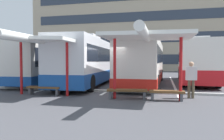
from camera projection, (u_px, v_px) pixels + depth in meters
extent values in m
plane|color=#47474C|center=(105.00, 93.00, 12.17)|extent=(160.00, 160.00, 0.00)
cube|color=tan|center=(147.00, 33.00, 44.13)|extent=(44.26, 12.51, 15.10)
cube|color=#2D3847|center=(145.00, 59.00, 38.25)|extent=(40.72, 0.08, 1.66)
cube|color=#2D3847|center=(145.00, 38.00, 38.09)|extent=(40.72, 0.08, 1.66)
cube|color=#2D3847|center=(145.00, 16.00, 37.93)|extent=(40.72, 0.08, 1.66)
cube|color=silver|center=(53.00, 62.00, 18.23)|extent=(3.20, 11.48, 2.86)
cube|color=#194C9E|center=(54.00, 75.00, 18.28)|extent=(3.24, 11.53, 0.58)
cube|color=black|center=(53.00, 58.00, 18.22)|extent=(3.17, 10.58, 1.16)
cube|color=black|center=(76.00, 59.00, 23.78)|extent=(2.22, 0.21, 1.72)
cube|color=silver|center=(45.00, 41.00, 16.77)|extent=(1.64, 2.29, 0.36)
cylinder|color=black|center=(60.00, 73.00, 22.49)|extent=(0.36, 1.02, 1.00)
cylinder|color=black|center=(82.00, 73.00, 22.10)|extent=(0.36, 1.02, 1.00)
cylinder|color=black|center=(11.00, 80.00, 14.47)|extent=(0.36, 1.02, 1.00)
cylinder|color=black|center=(43.00, 81.00, 14.07)|extent=(0.36, 1.02, 1.00)
cube|color=silver|center=(93.00, 61.00, 17.10)|extent=(3.15, 12.56, 2.98)
cube|color=#194C9E|center=(93.00, 75.00, 17.15)|extent=(3.19, 12.61, 0.79)
cube|color=black|center=(93.00, 55.00, 17.08)|extent=(3.12, 11.57, 0.95)
cube|color=black|center=(108.00, 58.00, 23.18)|extent=(2.16, 0.20, 1.79)
cube|color=silver|center=(87.00, 38.00, 15.50)|extent=(1.59, 2.28, 0.36)
cylinder|color=black|center=(94.00, 74.00, 21.90)|extent=(0.36, 1.02, 1.00)
cylinder|color=black|center=(116.00, 74.00, 21.50)|extent=(0.36, 1.02, 1.00)
cylinder|color=black|center=(54.00, 83.00, 12.80)|extent=(0.36, 1.02, 1.00)
cylinder|color=black|center=(91.00, 83.00, 12.41)|extent=(0.36, 1.02, 1.00)
cube|color=silver|center=(144.00, 61.00, 16.11)|extent=(2.66, 10.59, 2.93)
cube|color=red|center=(144.00, 77.00, 16.16)|extent=(2.70, 10.63, 0.58)
cube|color=black|center=(144.00, 56.00, 16.10)|extent=(2.67, 9.75, 0.99)
cube|color=black|center=(150.00, 58.00, 21.16)|extent=(2.12, 0.13, 1.76)
cube|color=silver|center=(142.00, 37.00, 14.77)|extent=(1.49, 2.23, 0.36)
cylinder|color=black|center=(136.00, 75.00, 19.99)|extent=(0.32, 1.01, 1.00)
cylinder|color=black|center=(161.00, 75.00, 19.43)|extent=(0.32, 1.01, 1.00)
cylinder|color=black|center=(119.00, 82.00, 12.90)|extent=(0.32, 1.01, 1.00)
cylinder|color=black|center=(156.00, 83.00, 12.34)|extent=(0.32, 1.01, 1.00)
cube|color=silver|center=(196.00, 61.00, 17.71)|extent=(2.87, 10.13, 2.92)
cube|color=red|center=(195.00, 74.00, 17.75)|extent=(2.92, 10.17, 0.93)
cube|color=black|center=(196.00, 56.00, 17.69)|extent=(2.87, 9.33, 0.97)
cube|color=black|center=(191.00, 58.00, 22.48)|extent=(2.13, 0.18, 1.75)
cube|color=silver|center=(197.00, 40.00, 16.43)|extent=(1.55, 2.26, 0.36)
cylinder|color=black|center=(180.00, 74.00, 21.34)|extent=(0.34, 1.01, 1.00)
cylinder|color=black|center=(204.00, 74.00, 20.73)|extent=(0.34, 1.01, 1.00)
cylinder|color=black|center=(183.00, 80.00, 14.78)|extent=(0.34, 1.01, 1.00)
cylinder|color=black|center=(218.00, 80.00, 14.17)|extent=(0.34, 1.01, 1.00)
cube|color=white|center=(39.00, 80.00, 19.82)|extent=(0.16, 14.00, 0.01)
cube|color=white|center=(80.00, 81.00, 18.92)|extent=(0.16, 14.00, 0.01)
cube|color=white|center=(124.00, 82.00, 18.01)|extent=(0.16, 14.00, 0.01)
cube|color=white|center=(173.00, 83.00, 17.11)|extent=(0.16, 14.00, 0.01)
cylinder|color=red|center=(21.00, 68.00, 11.54)|extent=(0.14, 0.14, 2.77)
cylinder|color=red|center=(67.00, 69.00, 10.94)|extent=(0.14, 0.14, 2.77)
cube|color=white|center=(43.00, 40.00, 11.18)|extent=(3.65, 2.99, 0.32)
cylinder|color=white|center=(27.00, 38.00, 9.87)|extent=(0.36, 3.65, 0.36)
cube|color=brown|center=(44.00, 87.00, 11.32)|extent=(1.84, 0.50, 0.10)
cube|color=#4C4C51|center=(31.00, 91.00, 11.47)|extent=(0.14, 0.34, 0.35)
cube|color=#4C4C51|center=(58.00, 92.00, 11.19)|extent=(0.14, 0.34, 0.35)
cylinder|color=red|center=(115.00, 69.00, 10.21)|extent=(0.14, 0.14, 2.82)
cylinder|color=red|center=(181.00, 69.00, 9.53)|extent=(0.14, 0.14, 2.82)
cube|color=white|center=(147.00, 36.00, 9.81)|extent=(3.98, 2.77, 0.19)
cylinder|color=white|center=(144.00, 33.00, 8.61)|extent=(0.36, 3.98, 0.36)
cube|color=brown|center=(127.00, 90.00, 10.18)|extent=(1.93, 0.66, 0.10)
cube|color=#4C4C51|center=(110.00, 95.00, 10.27)|extent=(0.16, 0.35, 0.35)
cube|color=#4C4C51|center=(144.00, 95.00, 10.11)|extent=(0.16, 0.35, 0.35)
cube|color=brown|center=(167.00, 92.00, 9.70)|extent=(1.56, 0.43, 0.10)
cube|color=#4C4C51|center=(152.00, 96.00, 9.86)|extent=(0.12, 0.34, 0.35)
cube|color=#4C4C51|center=(181.00, 97.00, 9.57)|extent=(0.12, 0.34, 0.35)
cube|color=#ADADA8|center=(106.00, 91.00, 12.43)|extent=(44.00, 0.24, 0.12)
cylinder|color=brown|center=(189.00, 89.00, 10.33)|extent=(0.14, 0.14, 0.86)
cylinder|color=brown|center=(193.00, 89.00, 10.29)|extent=(0.14, 0.14, 0.86)
cube|color=silver|center=(191.00, 73.00, 10.28)|extent=(0.51, 0.24, 0.65)
sphere|color=tan|center=(191.00, 64.00, 10.26)|extent=(0.23, 0.23, 0.23)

